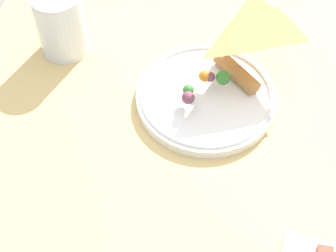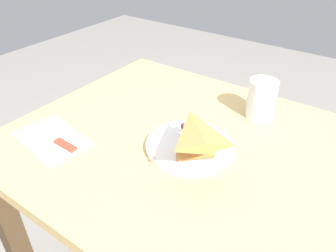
{
  "view_description": "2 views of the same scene",
  "coord_description": "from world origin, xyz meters",
  "views": [
    {
      "loc": [
        0.53,
        0.04,
        1.39
      ],
      "look_at": [
        0.1,
        -0.03,
        0.81
      ],
      "focal_mm": 55.0,
      "sensor_mm": 36.0,
      "label": 1
    },
    {
      "loc": [
        -0.32,
        0.57,
        1.27
      ],
      "look_at": [
        0.1,
        -0.01,
        0.8
      ],
      "focal_mm": 35.0,
      "sensor_mm": 36.0,
      "label": 2
    }
  ],
  "objects": [
    {
      "name": "milk_glass",
      "position": [
        -0.07,
        -0.23,
        0.83
      ],
      "size": [
        0.08,
        0.08,
        0.11
      ],
      "color": "white",
      "rests_on": "dining_table"
    },
    {
      "name": "dining_table",
      "position": [
        0.0,
        0.0,
        0.64
      ],
      "size": [
        0.97,
        0.74,
        0.78
      ],
      "color": "#DBB770",
      "rests_on": "ground_plane"
    },
    {
      "name": "plate_pizza",
      "position": [
        0.01,
        0.02,
        0.79
      ],
      "size": [
        0.21,
        0.21,
        0.05
      ],
      "color": "white",
      "rests_on": "dining_table"
    }
  ]
}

